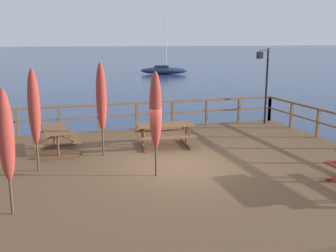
{
  "coord_description": "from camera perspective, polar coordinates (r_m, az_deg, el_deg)",
  "views": [
    {
      "loc": [
        -3.4,
        -10.22,
        4.2
      ],
      "look_at": [
        0.0,
        0.77,
        1.7
      ],
      "focal_mm": 42.09,
      "sensor_mm": 36.0,
      "label": 1
    }
  ],
  "objects": [
    {
      "name": "ground_plane",
      "position": [
        11.56,
        1.14,
        -9.05
      ],
      "size": [
        600.0,
        600.0,
        0.0
      ],
      "primitive_type": "plane",
      "color": "navy"
    },
    {
      "name": "wooden_deck",
      "position": [
        11.43,
        1.15,
        -7.41
      ],
      "size": [
        12.4,
        10.25,
        0.7
      ],
      "primitive_type": "cube",
      "color": "brown",
      "rests_on": "ground"
    },
    {
      "name": "railing_waterside_far",
      "position": [
        15.81,
        -4.52,
        2.15
      ],
      "size": [
        12.2,
        0.1,
        1.09
      ],
      "color": "brown",
      "rests_on": "wooden_deck"
    },
    {
      "name": "picnic_table_front_left",
      "position": [
        13.04,
        -15.98,
        -1.29
      ],
      "size": [
        1.52,
        1.75,
        0.78
      ],
      "color": "brown",
      "rests_on": "wooden_deck"
    },
    {
      "name": "picnic_table_front_right",
      "position": [
        13.22,
        -0.49,
        -0.6
      ],
      "size": [
        2.0,
        1.57,
        0.78
      ],
      "color": "brown",
      "rests_on": "wooden_deck"
    },
    {
      "name": "patio_umbrella_short_front",
      "position": [
        12.08,
        -9.63,
        4.13
      ],
      "size": [
        0.32,
        0.32,
        2.87
      ],
      "color": "#4C3828",
      "rests_on": "wooden_deck"
    },
    {
      "name": "patio_umbrella_tall_back_right",
      "position": [
        8.4,
        -22.44,
        -1.35
      ],
      "size": [
        0.32,
        0.32,
        2.61
      ],
      "color": "#4C3828",
      "rests_on": "wooden_deck"
    },
    {
      "name": "patio_umbrella_tall_mid_left",
      "position": [
        11.02,
        -18.83,
        2.63
      ],
      "size": [
        0.32,
        0.32,
        2.8
      ],
      "color": "#4C3828",
      "rests_on": "wooden_deck"
    },
    {
      "name": "patio_umbrella_tall_mid_right",
      "position": [
        10.06,
        -1.81,
        2.25
      ],
      "size": [
        0.32,
        0.32,
        2.75
      ],
      "color": "#4C3828",
      "rests_on": "wooden_deck"
    },
    {
      "name": "lamp_post_hooked",
      "position": [
        17.03,
        13.76,
        7.24
      ],
      "size": [
        0.65,
        0.35,
        3.2
      ],
      "color": "black",
      "rests_on": "wooden_deck"
    },
    {
      "name": "sailboat_distant",
      "position": [
        50.72,
        -0.6,
        8.08
      ],
      "size": [
        6.22,
        3.57,
        7.72
      ],
      "color": "navy",
      "rests_on": "ground"
    }
  ]
}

